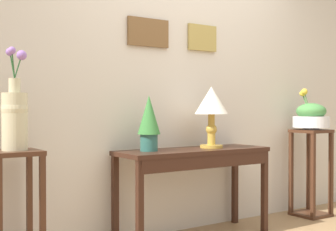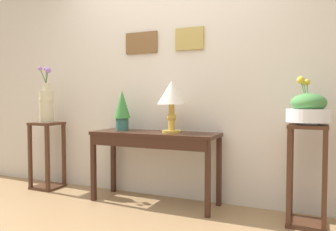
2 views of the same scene
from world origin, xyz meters
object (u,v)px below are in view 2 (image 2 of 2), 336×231
Objects in this scene: table_lamp at (172,96)px; potted_plant_on_console at (122,108)px; console_table at (154,142)px; flower_vase_tall_left at (46,103)px; pedestal_stand_right at (307,175)px; pedestal_stand_left at (47,155)px; planter_bowl_wide_right at (308,109)px.

potted_plant_on_console is (-0.59, 0.04, -0.12)m from table_lamp.
console_table is 1.48m from flower_vase_tall_left.
potted_plant_on_console is (-0.40, 0.06, 0.33)m from console_table.
table_lamp reaches higher than console_table.
pedestal_stand_right is (1.83, -0.06, -0.54)m from potted_plant_on_console.
pedestal_stand_left is 0.63m from flower_vase_tall_left.
pedestal_stand_right reaches higher than pedestal_stand_left.
planter_bowl_wide_right reaches higher than pedestal_stand_right.
pedestal_stand_left is at bearing -178.41° from potted_plant_on_console.
table_lamp is at bearing -3.53° from potted_plant_on_console.
flower_vase_tall_left is (-1.61, 0.01, -0.07)m from table_lamp.
pedestal_stand_right is (1.43, 0.00, -0.21)m from console_table.
planter_bowl_wide_right is at bearing 0.21° from console_table.
table_lamp is (0.19, 0.03, 0.45)m from console_table.
table_lamp is 1.41m from pedestal_stand_right.
table_lamp is 0.60× the size of pedestal_stand_right.
flower_vase_tall_left is at bearing 179.43° from pedestal_stand_right.
table_lamp is 1.27× the size of planter_bowl_wide_right.
potted_plant_on_console is 1.83m from planter_bowl_wide_right.
pedestal_stand_left reaches higher than console_table.
pedestal_stand_right is 0.55m from planter_bowl_wide_right.
flower_vase_tall_left is at bearing 179.45° from planter_bowl_wide_right.
pedestal_stand_left is 2.91m from planter_bowl_wide_right.
table_lamp is 0.65× the size of pedestal_stand_left.
flower_vase_tall_left reaches higher than table_lamp.
potted_plant_on_console is at bearing 178.21° from pedestal_stand_right.
table_lamp is at bearing 7.73° from console_table.
pedestal_stand_left is 2.85m from pedestal_stand_right.
pedestal_stand_right is at bearing -0.58° from pedestal_stand_left.
planter_bowl_wide_right is at bearing -0.56° from pedestal_stand_left.
console_table is 0.53m from potted_plant_on_console.
flower_vase_tall_left reaches higher than pedestal_stand_right.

